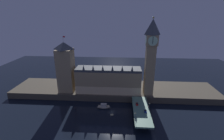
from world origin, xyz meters
The scene contains 14 objects.
ground_plane centered at (0.00, 0.00, 0.00)m, with size 400.00×400.00×0.00m, color black.
embankment centered at (0.00, 39.00, 3.31)m, with size 220.00×42.00×6.62m.
parliament_hall centered at (-5.57, 29.33, 19.35)m, with size 65.61×18.03×30.59m.
clock_tower centered at (34.87, 25.93, 46.15)m, with size 10.96×11.07×74.71m.
victoria_tower centered at (-49.28, 29.20, 32.34)m, with size 15.72×15.72×57.17m.
bridge centered at (25.23, -5.00, 4.88)m, with size 13.65×46.00×7.05m.
car_northbound_lead centered at (22.23, 2.81, 7.70)m, with size 2.06×4.22×1.39m.
car_southbound_lead centered at (28.24, -8.31, 7.74)m, with size 2.11×3.82×1.47m.
pedestrian_near_rail centered at (19.23, -16.51, 8.02)m, with size 0.38×0.38×1.82m.
pedestrian_mid_walk centered at (31.24, -2.63, 8.02)m, with size 0.38×0.38×1.82m.
street_lamp_near centered at (18.83, -19.72, 10.96)m, with size 1.34×0.60×6.23m.
street_lamp_mid centered at (31.64, -5.00, 11.09)m, with size 1.34×0.60×6.45m.
street_lamp_far centered at (18.83, 9.72, 10.74)m, with size 1.34×0.60×5.88m.
boat_upstream centered at (-8.08, 6.25, 1.70)m, with size 12.06×4.49×4.65m.
Camera 1 is at (8.25, -125.07, 82.47)m, focal length 26.00 mm.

